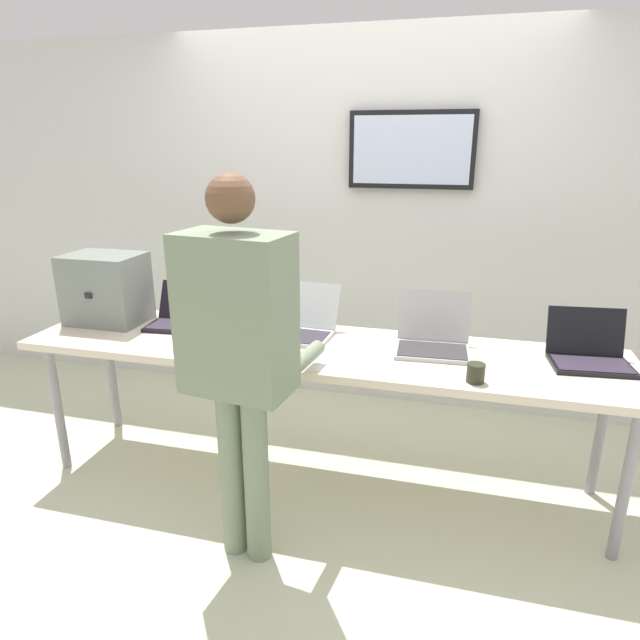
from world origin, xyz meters
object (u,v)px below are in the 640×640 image
(laptop_station_0, at_px, (180,316))
(laptop_station_3, at_px, (589,352))
(person, at_px, (239,342))
(coffee_mug, at_px, (476,373))
(laptop_station_1, at_px, (304,324))
(laptop_station_2, at_px, (433,337))
(workbench, at_px, (318,355))
(equipment_box, at_px, (106,288))

(laptop_station_0, relative_size, laptop_station_3, 0.96)
(person, bearing_deg, coffee_mug, 21.41)
(laptop_station_0, bearing_deg, laptop_station_1, 1.17)
(laptop_station_0, distance_m, laptop_station_2, 1.43)
(workbench, xyz_separation_m, laptop_station_2, (0.57, 0.11, 0.11))
(workbench, height_order, laptop_station_3, laptop_station_3)
(workbench, bearing_deg, coffee_mug, -17.78)
(laptop_station_2, bearing_deg, laptop_station_3, -0.51)
(person, bearing_deg, laptop_station_1, 86.41)
(workbench, height_order, person, person)
(laptop_station_3, bearing_deg, coffee_mug, -145.51)
(workbench, relative_size, laptop_station_3, 8.10)
(workbench, bearing_deg, laptop_station_2, 11.14)
(laptop_station_0, bearing_deg, person, -47.86)
(equipment_box, xyz_separation_m, coffee_mug, (2.06, -0.34, -0.16))
(equipment_box, distance_m, person, 1.32)
(laptop_station_1, bearing_deg, workbench, -52.39)
(laptop_station_3, relative_size, person, 0.23)
(laptop_station_0, bearing_deg, laptop_station_3, -0.89)
(laptop_station_0, relative_size, person, 0.22)
(workbench, distance_m, laptop_station_3, 1.31)
(equipment_box, xyz_separation_m, laptop_station_3, (2.58, 0.02, -0.14))
(laptop_station_2, bearing_deg, workbench, -168.86)
(laptop_station_1, xyz_separation_m, laptop_station_3, (1.42, -0.05, -0.00))
(laptop_station_3, bearing_deg, laptop_station_2, 179.49)
(laptop_station_1, xyz_separation_m, laptop_station_2, (0.69, -0.04, 0.00))
(laptop_station_3, bearing_deg, workbench, -175.33)
(laptop_station_0, distance_m, person, 1.04)
(laptop_station_2, bearing_deg, equipment_box, -179.17)
(laptop_station_0, distance_m, laptop_station_1, 0.74)
(workbench, relative_size, laptop_station_0, 8.46)
(workbench, relative_size, laptop_station_1, 7.67)
(workbench, distance_m, laptop_station_0, 0.87)
(laptop_station_1, height_order, laptop_station_3, laptop_station_1)
(laptop_station_1, bearing_deg, laptop_station_2, -3.48)
(equipment_box, relative_size, laptop_station_0, 1.16)
(laptop_station_2, distance_m, laptop_station_3, 0.73)
(laptop_station_1, height_order, coffee_mug, laptop_station_1)
(laptop_station_3, bearing_deg, laptop_station_1, 178.04)
(workbench, distance_m, equipment_box, 1.31)
(workbench, bearing_deg, person, -105.10)
(laptop_station_2, distance_m, person, 1.05)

